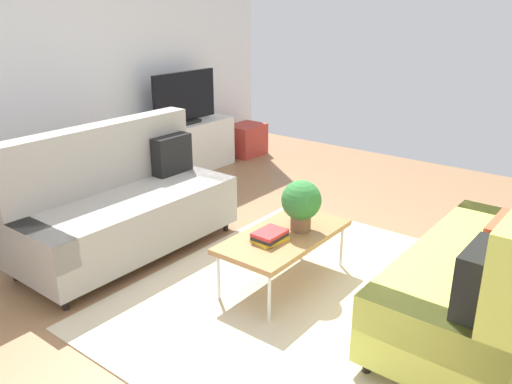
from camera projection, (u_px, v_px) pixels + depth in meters
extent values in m
plane|color=#936B47|center=(271.00, 275.00, 4.19)|extent=(7.68, 7.68, 0.00)
cube|color=silver|center=(52.00, 67.00, 5.31)|extent=(6.40, 0.12, 2.90)
cube|color=beige|center=(301.00, 292.00, 3.92)|extent=(2.90, 2.20, 0.01)
cube|color=gray|center=(128.00, 219.00, 4.45)|extent=(1.90, 0.85, 0.44)
cube|color=gray|center=(100.00, 157.00, 4.46)|extent=(1.90, 0.21, 0.56)
cube|color=gray|center=(197.00, 182.00, 5.04)|extent=(0.20, 0.84, 0.22)
cube|color=gray|center=(34.00, 242.00, 3.78)|extent=(0.20, 0.84, 0.22)
cylinder|color=black|center=(226.00, 226.00, 4.99)|extent=(0.05, 0.05, 0.10)
cylinder|color=black|center=(65.00, 303.00, 3.70)|extent=(0.05, 0.05, 0.10)
cylinder|color=black|center=(176.00, 209.00, 5.38)|extent=(0.05, 0.05, 0.10)
cylinder|color=black|center=(16.00, 274.00, 4.10)|extent=(0.05, 0.05, 0.10)
cube|color=black|center=(172.00, 155.00, 4.89)|extent=(0.40, 0.14, 0.36)
cube|color=#C1CC51|center=(478.00, 285.00, 3.41)|extent=(1.91, 0.86, 0.44)
cube|color=#C1CC51|center=(432.00, 332.00, 2.75)|extent=(0.21, 0.84, 0.22)
cylinder|color=black|center=(367.00, 366.00, 3.07)|extent=(0.05, 0.05, 0.10)
cylinder|color=black|center=(463.00, 259.00, 4.34)|extent=(0.05, 0.05, 0.10)
cube|color=black|center=(478.00, 279.00, 2.70)|extent=(0.40, 0.14, 0.36)
cube|color=#D84C33|center=(501.00, 248.00, 3.03)|extent=(0.40, 0.14, 0.36)
cube|color=#9E7042|center=(284.00, 236.00, 3.94)|extent=(1.10, 0.56, 0.04)
cylinder|color=silver|center=(218.00, 277.00, 3.77)|extent=(0.02, 0.02, 0.38)
cylinder|color=silver|center=(295.00, 232.00, 4.52)|extent=(0.02, 0.02, 0.38)
cylinder|color=silver|center=(269.00, 298.00, 3.51)|extent=(0.02, 0.02, 0.38)
cylinder|color=silver|center=(342.00, 246.00, 4.25)|extent=(0.02, 0.02, 0.38)
cube|color=silver|center=(186.00, 148.00, 6.61)|extent=(1.40, 0.44, 0.64)
cube|color=black|center=(186.00, 122.00, 6.49)|extent=(0.36, 0.20, 0.04)
cube|color=black|center=(185.00, 96.00, 6.37)|extent=(1.00, 0.05, 0.60)
cube|color=#B2382D|center=(246.00, 140.00, 7.41)|extent=(0.52, 0.40, 0.44)
cylinder|color=brown|center=(301.00, 223.00, 3.98)|extent=(0.16, 0.16, 0.12)
sphere|color=#2D7233|center=(301.00, 200.00, 3.91)|extent=(0.31, 0.31, 0.31)
cube|color=gold|center=(270.00, 239.00, 3.81)|extent=(0.27, 0.22, 0.03)
cube|color=#262626|center=(270.00, 236.00, 3.80)|extent=(0.24, 0.18, 0.03)
cube|color=red|center=(270.00, 233.00, 3.79)|extent=(0.24, 0.19, 0.03)
cylinder|color=#4C72B2|center=(146.00, 126.00, 6.08)|extent=(0.12, 0.12, 0.13)
cylinder|color=silver|center=(158.00, 122.00, 6.21)|extent=(0.08, 0.08, 0.15)
cylinder|color=#262626|center=(172.00, 119.00, 6.26)|extent=(0.04, 0.04, 0.20)
cylinder|color=#262626|center=(177.00, 117.00, 6.32)|extent=(0.06, 0.06, 0.22)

